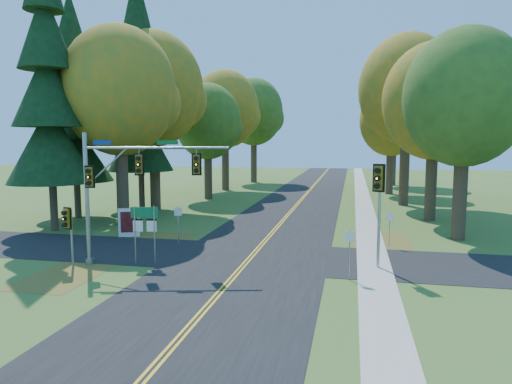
% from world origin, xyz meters
% --- Properties ---
extents(ground, '(160.00, 160.00, 0.00)m').
position_xyz_m(ground, '(0.00, 0.00, 0.00)').
color(ground, '#3D5D21').
rests_on(ground, ground).
extents(road_main, '(8.00, 160.00, 0.02)m').
position_xyz_m(road_main, '(0.00, 0.00, 0.01)').
color(road_main, black).
rests_on(road_main, ground).
extents(road_cross, '(60.00, 6.00, 0.02)m').
position_xyz_m(road_cross, '(0.00, 2.00, 0.01)').
color(road_cross, black).
rests_on(road_cross, ground).
extents(centerline_left, '(0.10, 160.00, 0.01)m').
position_xyz_m(centerline_left, '(-0.10, 0.00, 0.03)').
color(centerline_left, gold).
rests_on(centerline_left, road_main).
extents(centerline_right, '(0.10, 160.00, 0.01)m').
position_xyz_m(centerline_right, '(0.10, 0.00, 0.03)').
color(centerline_right, gold).
rests_on(centerline_right, road_main).
extents(sidewalk_east, '(1.60, 160.00, 0.06)m').
position_xyz_m(sidewalk_east, '(6.20, 0.00, 0.03)').
color(sidewalk_east, '#9E998E').
rests_on(sidewalk_east, ground).
extents(leaf_patch_w_near, '(4.00, 6.00, 0.00)m').
position_xyz_m(leaf_patch_w_near, '(-6.50, 4.00, 0.01)').
color(leaf_patch_w_near, brown).
rests_on(leaf_patch_w_near, ground).
extents(leaf_patch_e, '(3.50, 8.00, 0.00)m').
position_xyz_m(leaf_patch_e, '(6.80, 6.00, 0.01)').
color(leaf_patch_e, brown).
rests_on(leaf_patch_e, ground).
extents(leaf_patch_w_far, '(3.00, 5.00, 0.00)m').
position_xyz_m(leaf_patch_w_far, '(-7.50, -3.00, 0.01)').
color(leaf_patch_w_far, brown).
rests_on(leaf_patch_w_far, ground).
extents(tree_w_a, '(8.00, 8.00, 14.15)m').
position_xyz_m(tree_w_a, '(-11.13, 9.38, 9.49)').
color(tree_w_a, '#38281C').
rests_on(tree_w_a, ground).
extents(tree_e_a, '(7.20, 7.20, 12.73)m').
position_xyz_m(tree_e_a, '(11.57, 8.77, 8.53)').
color(tree_e_a, '#38281C').
rests_on(tree_e_a, ground).
extents(tree_w_b, '(8.60, 8.60, 15.38)m').
position_xyz_m(tree_w_b, '(-11.72, 16.29, 10.37)').
color(tree_w_b, '#38281C').
rests_on(tree_w_b, ground).
extents(tree_e_b, '(7.60, 7.60, 13.33)m').
position_xyz_m(tree_e_b, '(10.97, 15.58, 8.90)').
color(tree_e_b, '#38281C').
rests_on(tree_e_b, ground).
extents(tree_w_c, '(6.80, 6.80, 11.91)m').
position_xyz_m(tree_w_c, '(-9.54, 24.47, 7.94)').
color(tree_w_c, '#38281C').
rests_on(tree_w_c, ground).
extents(tree_e_c, '(8.80, 8.80, 15.79)m').
position_xyz_m(tree_e_c, '(9.88, 23.69, 10.66)').
color(tree_e_c, '#38281C').
rests_on(tree_e_c, ground).
extents(tree_w_d, '(8.20, 8.20, 14.56)m').
position_xyz_m(tree_w_d, '(-10.13, 33.18, 9.78)').
color(tree_w_d, '#38281C').
rests_on(tree_w_d, ground).
extents(tree_e_d, '(7.00, 7.00, 12.32)m').
position_xyz_m(tree_e_d, '(9.26, 32.87, 8.24)').
color(tree_e_d, '#38281C').
rests_on(tree_e_d, ground).
extents(tree_w_e, '(8.40, 8.40, 14.97)m').
position_xyz_m(tree_w_e, '(-8.92, 44.09, 10.07)').
color(tree_w_e, '#38281C').
rests_on(tree_w_e, ground).
extents(tree_e_e, '(7.80, 7.80, 13.74)m').
position_xyz_m(tree_e_e, '(10.47, 43.58, 9.19)').
color(tree_e_e, '#38281C').
rests_on(tree_e_e, ground).
extents(pine_a, '(5.60, 5.60, 19.48)m').
position_xyz_m(pine_a, '(-14.50, 6.00, 9.18)').
color(pine_a, '#38281C').
rests_on(pine_a, ground).
extents(pine_b, '(5.60, 5.60, 17.31)m').
position_xyz_m(pine_b, '(-16.00, 11.00, 8.16)').
color(pine_b, '#38281C').
rests_on(pine_b, ground).
extents(pine_c, '(5.60, 5.60, 20.56)m').
position_xyz_m(pine_c, '(-13.00, 16.00, 9.69)').
color(pine_c, '#38281C').
rests_on(pine_c, ground).
extents(traffic_mast, '(6.92, 2.04, 6.43)m').
position_xyz_m(traffic_mast, '(-5.79, -0.70, 4.13)').
color(traffic_mast, gray).
rests_on(traffic_mast, ground).
extents(east_signal_pole, '(0.56, 0.67, 4.98)m').
position_xyz_m(east_signal_pole, '(6.28, 0.90, 3.78)').
color(east_signal_pole, '#96999F').
rests_on(east_signal_pole, ground).
extents(ped_signal_pole, '(0.46, 0.54, 2.95)m').
position_xyz_m(ped_signal_pole, '(-7.96, -1.98, 2.19)').
color(ped_signal_pole, gray).
rests_on(ped_signal_pole, ground).
extents(route_sign_cluster, '(1.34, 0.27, 2.90)m').
position_xyz_m(route_sign_cluster, '(-4.80, -0.47, 2.04)').
color(route_sign_cluster, gray).
rests_on(route_sign_cluster, ground).
extents(info_kiosk, '(1.27, 0.70, 1.81)m').
position_xyz_m(info_kiosk, '(-8.63, 5.23, 0.90)').
color(info_kiosk, silver).
rests_on(info_kiosk, ground).
extents(reg_sign_e_north, '(0.35, 0.18, 1.97)m').
position_xyz_m(reg_sign_e_north, '(7.23, 5.94, 1.35)').
color(reg_sign_e_north, gray).
rests_on(reg_sign_e_north, ground).
extents(reg_sign_e_south, '(0.42, 0.10, 2.22)m').
position_xyz_m(reg_sign_e_south, '(5.02, -1.01, 1.52)').
color(reg_sign_e_south, gray).
rests_on(reg_sign_e_south, ground).
extents(reg_sign_w, '(0.41, 0.18, 2.24)m').
position_xyz_m(reg_sign_w, '(-4.78, 3.84, 1.53)').
color(reg_sign_w, gray).
rests_on(reg_sign_w, ground).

